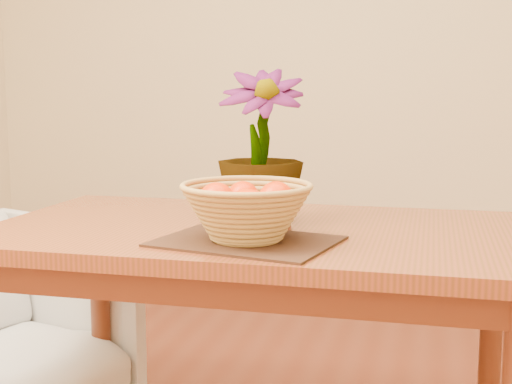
# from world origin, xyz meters

# --- Properties ---
(wall_back) EXTENTS (4.00, 0.02, 2.70)m
(wall_back) POSITION_xyz_m (0.00, 2.25, 1.35)
(wall_back) COLOR beige
(wall_back) RESTS_ON floor
(table) EXTENTS (1.40, 0.80, 0.75)m
(table) POSITION_xyz_m (0.00, 0.30, 0.66)
(table) COLOR maroon
(table) RESTS_ON floor
(placemat) EXTENTS (0.45, 0.38, 0.01)m
(placemat) POSITION_xyz_m (0.02, 0.10, 0.75)
(placemat) COLOR #3B1F15
(placemat) RESTS_ON table
(wicker_basket) EXTENTS (0.31, 0.31, 0.13)m
(wicker_basket) POSITION_xyz_m (0.02, 0.10, 0.82)
(wicker_basket) COLOR #AF8A48
(wicker_basket) RESTS_ON placemat
(orange_pile) EXTENTS (0.21, 0.21, 0.08)m
(orange_pile) POSITION_xyz_m (0.02, 0.10, 0.85)
(orange_pile) COLOR #FF3804
(orange_pile) RESTS_ON wicker_basket
(potted_plant) EXTENTS (0.27, 0.27, 0.41)m
(potted_plant) POSITION_xyz_m (-0.01, 0.36, 0.96)
(potted_plant) COLOR #154915
(potted_plant) RESTS_ON table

